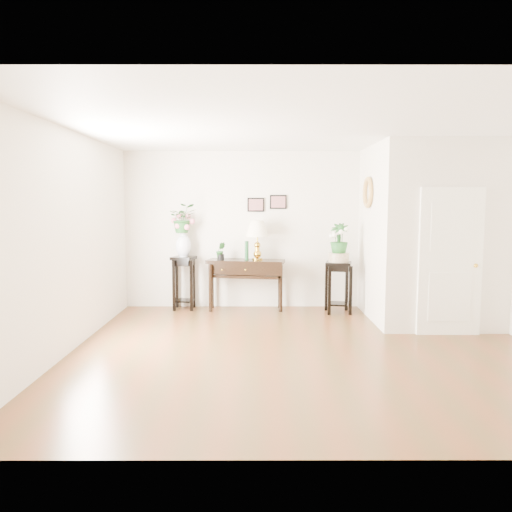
{
  "coord_description": "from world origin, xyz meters",
  "views": [
    {
      "loc": [
        -0.66,
        -6.22,
        1.87
      ],
      "look_at": [
        -0.65,
        1.3,
        1.08
      ],
      "focal_mm": 35.0,
      "sensor_mm": 36.0,
      "label": 1
    }
  ],
  "objects_px": {
    "table_lamp": "(257,240)",
    "plant_stand_b": "(338,287)",
    "console_table": "(246,285)",
    "plant_stand_a": "(184,283)"
  },
  "relations": [
    {
      "from": "table_lamp",
      "to": "plant_stand_b",
      "type": "distance_m",
      "value": 1.62
    },
    {
      "from": "table_lamp",
      "to": "plant_stand_b",
      "type": "bearing_deg",
      "value": -9.33
    },
    {
      "from": "plant_stand_a",
      "to": "plant_stand_b",
      "type": "distance_m",
      "value": 2.71
    },
    {
      "from": "console_table",
      "to": "table_lamp",
      "type": "height_order",
      "value": "table_lamp"
    },
    {
      "from": "console_table",
      "to": "plant_stand_b",
      "type": "height_order",
      "value": "console_table"
    },
    {
      "from": "table_lamp",
      "to": "plant_stand_a",
      "type": "relative_size",
      "value": 0.74
    },
    {
      "from": "console_table",
      "to": "plant_stand_a",
      "type": "bearing_deg",
      "value": -173.0
    },
    {
      "from": "console_table",
      "to": "plant_stand_a",
      "type": "height_order",
      "value": "plant_stand_a"
    },
    {
      "from": "table_lamp",
      "to": "plant_stand_b",
      "type": "relative_size",
      "value": 0.79
    },
    {
      "from": "plant_stand_a",
      "to": "table_lamp",
      "type": "bearing_deg",
      "value": -2.77
    }
  ]
}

